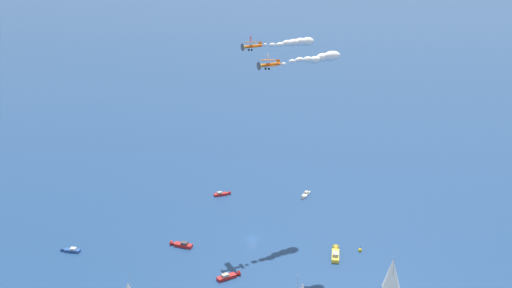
{
  "coord_description": "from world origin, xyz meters",
  "views": [
    {
      "loc": [
        -162.58,
        -32.23,
        91.63
      ],
      "look_at": [
        0.93,
        -1.1,
        31.69
      ],
      "focal_mm": 41.26,
      "sensor_mm": 36.0,
      "label": 1
    }
  ],
  "objects": [
    {
      "name": "ground_plane",
      "position": [
        0.0,
        0.0,
        0.0
      ],
      "size": [
        2000.0,
        2000.0,
        0.0
      ],
      "primitive_type": "plane",
      "color": "navy"
    },
    {
      "name": "motorboat_near_centre",
      "position": [
        -18.37,
        53.11,
        0.47
      ],
      "size": [
        1.63,
        5.96,
        1.72
      ],
      "color": "#23478C",
      "rests_on": "ground_plane"
    },
    {
      "name": "motorboat_far_port",
      "position": [
        34.91,
        -13.17,
        0.48
      ],
      "size": [
        6.37,
        3.1,
        1.79
      ],
      "color": "white",
      "rests_on": "ground_plane"
    },
    {
      "name": "motorboat_far_stbd",
      "position": [
        -5.66,
        -26.74,
        0.66
      ],
      "size": [
        8.58,
        2.57,
        2.46
      ],
      "color": "gold",
      "rests_on": "ground_plane"
    },
    {
      "name": "motorboat_inshore",
      "position": [
        30.26,
        16.98,
        0.49
      ],
      "size": [
        4.44,
        6.19,
        1.8
      ],
      "color": "#B21E1E",
      "rests_on": "ground_plane"
    },
    {
      "name": "sailboat_offshore",
      "position": [
        -21.98,
        -42.58,
        5.18
      ],
      "size": [
        9.1,
        5.68,
        11.34
      ],
      "color": "black",
      "rests_on": "ground_plane"
    },
    {
      "name": "motorboat_ahead",
      "position": [
        -23.36,
        1.86,
        0.54
      ],
      "size": [
        5.83,
        6.36,
        1.99
      ],
      "color": "#B21E1E",
      "rests_on": "ground_plane"
    },
    {
      "name": "motorboat_mid_cluster",
      "position": [
        -8.96,
        20.93,
        0.56
      ],
      "size": [
        2.76,
        7.3,
        2.07
      ],
      "color": "#B21E1E",
      "rests_on": "ground_plane"
    },
    {
      "name": "marker_buoy",
      "position": [
        -1.65,
        -33.97,
        0.39
      ],
      "size": [
        1.1,
        1.1,
        2.1
      ],
      "color": "yellow",
      "rests_on": "ground_plane"
    },
    {
      "name": "biplane_lead",
      "position": [
        -7.79,
        -6.22,
        58.08
      ],
      "size": [
        6.48,
        6.73,
        3.67
      ],
      "color": "orange"
    },
    {
      "name": "wingwalker_lead",
      "position": [
        -7.52,
        -5.97,
        60.23
      ],
      "size": [
        0.76,
        0.66,
        1.79
      ],
      "color": "white"
    },
    {
      "name": "smoke_trail_lead",
      "position": [
        3.35,
        -19.6,
        58.17
      ],
      "size": [
        13.97,
        16.8,
        3.7
      ],
      "color": "white"
    },
    {
      "name": "biplane_wingman",
      "position": [
        11.18,
        2.28,
        59.38
      ],
      "size": [
        6.48,
        6.73,
        3.67
      ],
      "color": "orange"
    },
    {
      "name": "wingwalker_wingman",
      "position": [
        11.45,
        2.53,
        61.54
      ],
      "size": [
        0.76,
        0.66,
        1.79
      ],
      "color": "red"
    },
    {
      "name": "smoke_trail_wingman",
      "position": [
        22.27,
        -10.39,
        58.98
      ],
      "size": [
        14.25,
        15.61,
        3.34
      ],
      "color": "white"
    }
  ]
}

